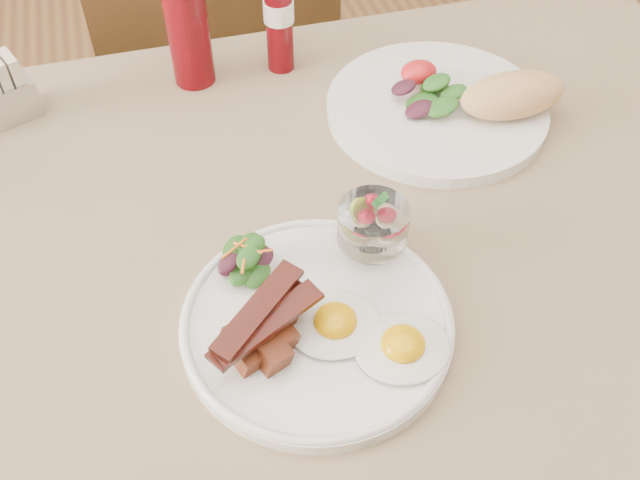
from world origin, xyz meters
TOP-DOWN VIEW (x-y plane):
  - table at (0.00, 0.00)m, footprint 1.33×0.88m
  - chair_far at (0.00, 0.66)m, footprint 0.42×0.42m
  - main_plate at (-0.01, -0.12)m, footprint 0.28×0.28m
  - fried_eggs at (0.03, -0.16)m, footprint 0.16×0.13m
  - bacon_potato_pile at (-0.07, -0.14)m, footprint 0.12×0.10m
  - side_salad at (-0.07, -0.04)m, footprint 0.07×0.06m
  - fruit_cup at (0.07, -0.05)m, footprint 0.08×0.08m
  - second_plate at (0.26, 0.17)m, footprint 0.31×0.30m
  - ketchup_bottle at (-0.07, 0.34)m, footprint 0.06×0.06m
  - hot_sauce_bottle at (0.06, 0.34)m, footprint 0.06×0.06m

SIDE VIEW (x-z plane):
  - chair_far at x=0.00m, z-range 0.06..0.99m
  - table at x=0.00m, z-range 0.29..1.04m
  - main_plate at x=-0.01m, z-range 0.75..0.77m
  - second_plate at x=0.26m, z-range 0.73..0.81m
  - fried_eggs at x=0.03m, z-range 0.76..0.79m
  - side_salad at x=-0.07m, z-range 0.77..0.80m
  - bacon_potato_pile at x=-0.07m, z-range 0.77..0.82m
  - fruit_cup at x=0.07m, z-range 0.77..0.85m
  - hot_sauce_bottle at x=0.06m, z-range 0.75..0.90m
  - ketchup_bottle at x=-0.07m, z-range 0.75..0.92m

